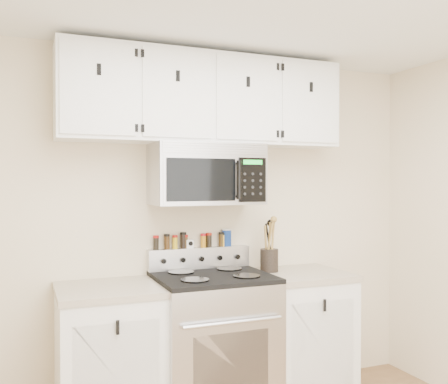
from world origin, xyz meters
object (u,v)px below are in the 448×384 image
Objects in this scene: salt_canister at (227,237)px; range at (213,343)px; utensil_crock at (269,258)px; microwave at (207,174)px.

range is at bearing -127.23° from salt_canister.
utensil_crock is 3.00× the size of salt_canister.
salt_canister is (0.21, 0.16, -0.47)m from microwave.
range is 8.56× the size of salt_canister.
microwave is at bearing 179.01° from utensil_crock.
microwave reaches higher than utensil_crock.
salt_canister is at bearing 36.01° from microwave.
salt_canister reaches higher than range.
salt_canister is at bearing 148.76° from utensil_crock.
range is 0.76m from salt_canister.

